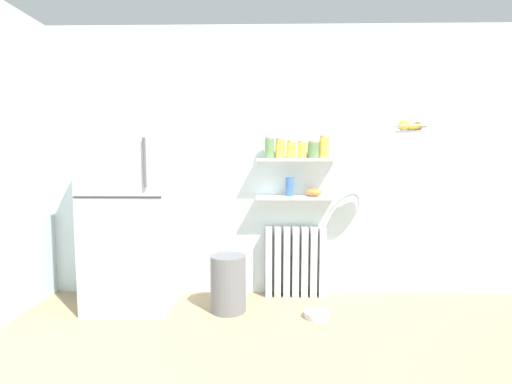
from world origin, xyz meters
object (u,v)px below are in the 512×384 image
at_px(storage_jar_3, 302,150).
at_px(radiator, 295,262).
at_px(storage_jar_0, 269,148).
at_px(pet_food_bowl, 317,315).
at_px(storage_jar_2, 291,150).
at_px(shelf_bowl, 314,193).
at_px(vase, 290,187).
at_px(refrigerator, 132,210).
at_px(hanging_fruit_basket, 410,127).
at_px(storage_jar_4, 313,150).
at_px(storage_jar_1, 280,148).
at_px(trash_bin, 228,283).
at_px(storage_jar_5, 324,147).

bearing_deg(storage_jar_3, radiator, 149.72).
height_order(storage_jar_0, pet_food_bowl, storage_jar_0).
distance_m(storage_jar_2, shelf_bowl, 0.46).
xyz_separation_m(vase, pet_food_bowl, (0.20, -0.46, -1.05)).
bearing_deg(refrigerator, hanging_fruit_basket, -4.14).
bearing_deg(storage_jar_2, storage_jar_4, 0.00).
distance_m(refrigerator, storage_jar_4, 1.75).
bearing_deg(storage_jar_0, pet_food_bowl, -49.34).
xyz_separation_m(refrigerator, shelf_bowl, (1.66, 0.21, 0.14)).
relative_size(storage_jar_1, storage_jar_4, 1.14).
relative_size(shelf_bowl, trash_bin, 0.31).
height_order(radiator, pet_food_bowl, radiator).
height_order(storage_jar_4, storage_jar_5, storage_jar_5).
relative_size(storage_jar_2, storage_jar_3, 1.02).
relative_size(storage_jar_2, shelf_bowl, 1.08).
height_order(refrigerator, trash_bin, refrigerator).
height_order(refrigerator, storage_jar_4, refrigerator).
distance_m(storage_jar_2, pet_food_bowl, 1.49).
height_order(refrigerator, storage_jar_5, refrigerator).
height_order(storage_jar_2, shelf_bowl, storage_jar_2).
distance_m(storage_jar_0, storage_jar_2, 0.21).
xyz_separation_m(storage_jar_0, storage_jar_1, (0.10, 0.00, -0.01)).
xyz_separation_m(storage_jar_5, hanging_fruit_basket, (0.64, -0.38, 0.15)).
height_order(storage_jar_0, storage_jar_4, storage_jar_0).
bearing_deg(storage_jar_3, hanging_fruit_basket, -24.48).
relative_size(refrigerator, storage_jar_1, 9.40).
height_order(storage_jar_5, pet_food_bowl, storage_jar_5).
xyz_separation_m(storage_jar_0, storage_jar_5, (0.51, 0.00, 0.01)).
bearing_deg(trash_bin, storage_jar_4, 23.48).
bearing_deg(storage_jar_1, storage_jar_3, -0.00).
bearing_deg(radiator, vase, -154.35).
height_order(storage_jar_0, shelf_bowl, storage_jar_0).
xyz_separation_m(storage_jar_3, trash_bin, (-0.67, -0.34, -1.17)).
xyz_separation_m(radiator, storage_jar_4, (0.15, -0.03, 1.08)).
relative_size(storage_jar_0, vase, 1.13).
bearing_deg(refrigerator, storage_jar_1, 8.90).
bearing_deg(shelf_bowl, storage_jar_2, -180.00).
height_order(storage_jar_3, storage_jar_5, storage_jar_5).
bearing_deg(hanging_fruit_basket, pet_food_bowl, -173.98).
height_order(storage_jar_3, pet_food_bowl, storage_jar_3).
height_order(storage_jar_0, storage_jar_5, storage_jar_5).
relative_size(storage_jar_0, storage_jar_5, 0.95).
xyz_separation_m(radiator, trash_bin, (-0.62, -0.37, -0.09)).
relative_size(storage_jar_2, storage_jar_4, 1.01).
bearing_deg(radiator, storage_jar_4, -11.01).
height_order(storage_jar_2, hanging_fruit_basket, hanging_fruit_basket).
distance_m(vase, shelf_bowl, 0.23).
relative_size(radiator, shelf_bowl, 4.39).
bearing_deg(trash_bin, pet_food_bowl, -9.47).
xyz_separation_m(storage_jar_2, pet_food_bowl, (0.19, -0.46, -1.40)).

